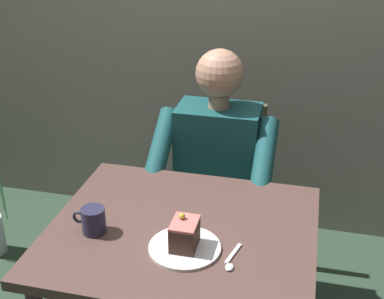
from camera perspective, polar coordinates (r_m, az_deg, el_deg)
dining_table at (r=1.82m, az=-1.11°, el=-11.33°), size 0.89×0.77×0.75m
chair at (r=2.51m, az=3.16°, el=-4.29°), size 0.42×0.42×0.90m
seated_person at (r=2.29m, az=2.42°, el=-3.56°), size 0.53×0.58×1.20m
dessert_plate at (r=1.67m, az=-0.81°, el=-10.76°), size 0.23×0.23×0.01m
cake_slice at (r=1.64m, az=-0.82°, el=-9.31°), size 0.08×0.10×0.11m
coffee_cup at (r=1.75m, az=-10.86°, el=-7.63°), size 0.11×0.08×0.09m
dessert_spoon at (r=1.62m, az=4.34°, el=-12.14°), size 0.04×0.14×0.01m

